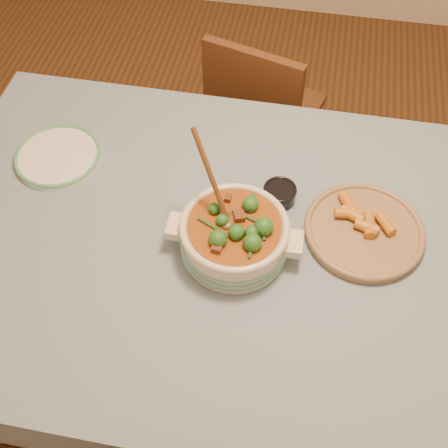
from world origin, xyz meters
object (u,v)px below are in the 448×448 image
(fried_plate, at_px, (365,230))
(chair_far, at_px, (260,113))
(white_plate, at_px, (58,156))
(condiment_bowl, at_px, (280,193))
(dining_table, at_px, (241,262))
(stew_casserole, at_px, (234,235))

(fried_plate, bearing_deg, chair_far, 116.03)
(white_plate, height_order, fried_plate, fried_plate)
(white_plate, relative_size, condiment_bowl, 2.94)
(dining_table, relative_size, stew_casserole, 5.03)
(white_plate, xyz_separation_m, condiment_bowl, (0.64, -0.03, 0.02))
(condiment_bowl, xyz_separation_m, fried_plate, (0.23, -0.08, -0.01))
(stew_casserole, distance_m, condiment_bowl, 0.21)
(dining_table, relative_size, chair_far, 2.12)
(dining_table, distance_m, white_plate, 0.61)
(stew_casserole, bearing_deg, white_plate, 158.40)
(stew_casserole, height_order, condiment_bowl, stew_casserole)
(white_plate, distance_m, chair_far, 0.87)
(stew_casserole, relative_size, chair_far, 0.42)
(fried_plate, bearing_deg, condiment_bowl, 161.73)
(dining_table, bearing_deg, fried_plate, 15.60)
(chair_far, bearing_deg, stew_casserole, 109.00)
(dining_table, bearing_deg, white_plate, 161.16)
(stew_casserole, bearing_deg, condiment_bowl, 63.51)
(stew_casserole, bearing_deg, dining_table, 53.86)
(condiment_bowl, height_order, fried_plate, fried_plate)
(white_plate, distance_m, fried_plate, 0.88)
(white_plate, height_order, condiment_bowl, condiment_bowl)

